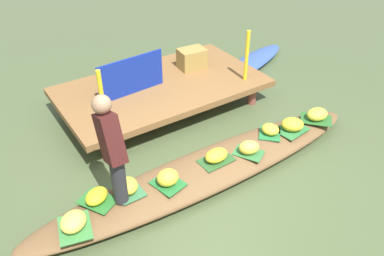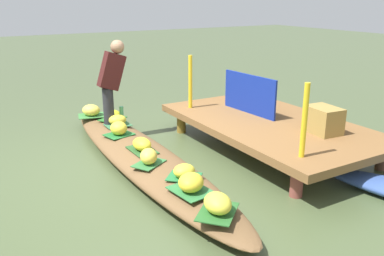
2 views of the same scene
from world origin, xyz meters
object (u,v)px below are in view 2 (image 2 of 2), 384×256
(banana_bunch_2, at_px, (142,144))
(banana_bunch_6, at_px, (91,110))
(banana_bunch_8, at_px, (218,203))
(banana_bunch_0, at_px, (191,182))
(banana_bunch_5, at_px, (112,114))
(water_bottle, at_px, (122,114))
(vendor_boat, at_px, (141,156))
(banana_bunch_3, at_px, (149,156))
(banana_bunch_7, at_px, (184,171))
(banana_bunch_1, at_px, (118,120))
(vendor_person, at_px, (112,78))
(market_banner, at_px, (249,94))
(banana_bunch_4, at_px, (119,128))
(produce_crate, at_px, (323,120))

(banana_bunch_2, relative_size, banana_bunch_6, 1.07)
(banana_bunch_8, bearing_deg, banana_bunch_0, 178.78)
(banana_bunch_5, relative_size, water_bottle, 1.14)
(vendor_boat, height_order, banana_bunch_3, banana_bunch_3)
(vendor_boat, bearing_deg, banana_bunch_0, -2.02)
(banana_bunch_3, bearing_deg, water_bottle, 168.92)
(banana_bunch_7, relative_size, water_bottle, 0.98)
(banana_bunch_1, relative_size, banana_bunch_8, 0.84)
(banana_bunch_0, relative_size, vendor_person, 0.25)
(vendor_boat, height_order, banana_bunch_0, banana_bunch_0)
(market_banner, bearing_deg, banana_bunch_8, -47.70)
(banana_bunch_4, height_order, banana_bunch_5, banana_bunch_4)
(banana_bunch_7, bearing_deg, water_bottle, 175.81)
(market_banner, distance_m, produce_crate, 1.25)
(vendor_boat, relative_size, banana_bunch_0, 15.66)
(water_bottle, height_order, market_banner, market_banner)
(banana_bunch_3, distance_m, banana_bunch_5, 1.97)
(banana_bunch_0, distance_m, banana_bunch_7, 0.33)
(banana_bunch_5, relative_size, banana_bunch_7, 1.16)
(banana_bunch_2, xyz_separation_m, vendor_person, (-1.28, 0.11, 0.62))
(banana_bunch_6, xyz_separation_m, banana_bunch_7, (2.81, 0.13, -0.02))
(banana_bunch_8, relative_size, vendor_person, 0.25)
(banana_bunch_5, relative_size, produce_crate, 0.65)
(banana_bunch_1, height_order, banana_bunch_4, banana_bunch_4)
(banana_bunch_4, height_order, banana_bunch_6, banana_bunch_4)
(banana_bunch_2, bearing_deg, banana_bunch_4, -177.51)
(vendor_person, bearing_deg, water_bottle, 84.78)
(banana_bunch_4, xyz_separation_m, market_banner, (0.50, 1.87, 0.36))
(banana_bunch_1, relative_size, water_bottle, 1.04)
(banana_bunch_7, relative_size, vendor_person, 0.20)
(banana_bunch_2, xyz_separation_m, banana_bunch_4, (-0.72, -0.03, 0.01))
(vendor_boat, distance_m, banana_bunch_3, 0.59)
(water_bottle, relative_size, produce_crate, 0.57)
(banana_bunch_3, relative_size, produce_crate, 0.60)
(banana_bunch_4, bearing_deg, banana_bunch_0, -0.21)
(banana_bunch_6, bearing_deg, banana_bunch_1, 14.68)
(water_bottle, bearing_deg, produce_crate, 38.94)
(banana_bunch_0, xyz_separation_m, banana_bunch_6, (-3.13, -0.03, 0.00))
(banana_bunch_1, height_order, banana_bunch_3, banana_bunch_3)
(vendor_boat, relative_size, banana_bunch_7, 19.55)
(banana_bunch_8, bearing_deg, banana_bunch_6, -179.67)
(banana_bunch_6, height_order, banana_bunch_8, banana_bunch_6)
(banana_bunch_8, bearing_deg, banana_bunch_4, 179.59)
(banana_bunch_6, relative_size, produce_crate, 0.66)
(banana_bunch_5, bearing_deg, banana_bunch_4, -13.66)
(banana_bunch_1, distance_m, market_banner, 1.99)
(banana_bunch_2, relative_size, market_banner, 0.29)
(banana_bunch_1, bearing_deg, banana_bunch_8, -3.18)
(vendor_boat, relative_size, banana_bunch_2, 15.34)
(vendor_boat, relative_size, produce_crate, 10.87)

